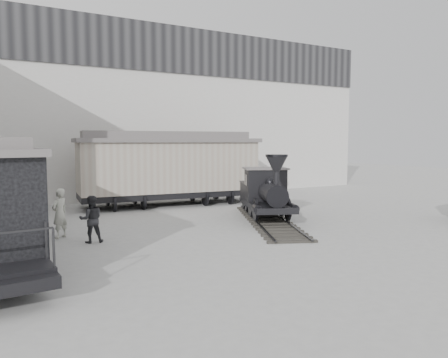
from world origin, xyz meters
TOP-DOWN VIEW (x-y plane):
  - ground at (0.00, 0.00)m, footprint 90.00×90.00m
  - north_wall at (0.00, 14.98)m, footprint 34.00×2.51m
  - locomotive at (1.68, 3.86)m, footprint 5.16×8.53m
  - boxcar at (-0.41, 10.41)m, footprint 10.50×4.26m
  - visitor_a at (-7.30, 4.59)m, footprint 0.82×0.77m
  - visitor_b at (-6.45, 3.25)m, footprint 0.92×0.77m

SIDE VIEW (x-z plane):
  - ground at x=0.00m, z-range 0.00..0.00m
  - visitor_b at x=-6.45m, z-range 0.00..1.70m
  - visitor_a at x=-7.30m, z-range 0.00..1.88m
  - locomotive at x=1.68m, z-range -0.39..2.61m
  - boxcar at x=-0.41m, z-range 0.10..4.29m
  - north_wall at x=0.00m, z-range 0.05..11.05m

